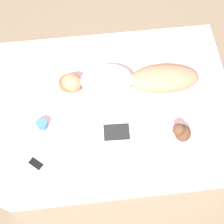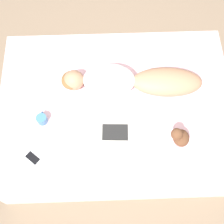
{
  "view_description": "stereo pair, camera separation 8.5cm",
  "coord_description": "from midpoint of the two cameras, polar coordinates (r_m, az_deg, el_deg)",
  "views": [
    {
      "loc": [
        -1.25,
        0.16,
        3.06
      ],
      "look_at": [
        -0.14,
        0.04,
        0.65
      ],
      "focal_mm": 50.0,
      "sensor_mm": 36.0,
      "label": 1
    },
    {
      "loc": [
        -1.26,
        0.08,
        3.06
      ],
      "look_at": [
        -0.14,
        0.04,
        0.65
      ],
      "focal_mm": 50.0,
      "sensor_mm": 36.0,
      "label": 2
    }
  ],
  "objects": [
    {
      "name": "bed",
      "position": [
        3.03,
        -0.33,
        -0.45
      ],
      "size": [
        1.53,
        2.14,
        0.6
      ],
      "color": "beige",
      "rests_on": "ground_plane"
    },
    {
      "name": "cell_phone",
      "position": [
        2.62,
        -14.64,
        -9.18
      ],
      "size": [
        0.15,
        0.15,
        0.01
      ],
      "rotation": [
        0.0,
        0.0,
        -0.71
      ],
      "color": "silver",
      "rests_on": "bed"
    },
    {
      "name": "open_magazine",
      "position": [
        2.59,
        0.08,
        -5.98
      ],
      "size": [
        0.47,
        0.33,
        0.01
      ],
      "rotation": [
        0.0,
        0.0,
        -0.04
      ],
      "color": "silver",
      "rests_on": "bed"
    },
    {
      "name": "plush_toy",
      "position": [
        2.59,
        11.69,
        -3.64
      ],
      "size": [
        0.15,
        0.17,
        0.2
      ],
      "color": "brown",
      "rests_on": "bed"
    },
    {
      "name": "coffee_mug",
      "position": [
        2.69,
        -13.55,
        -2.18
      ],
      "size": [
        0.12,
        0.09,
        0.08
      ],
      "color": "teal",
      "rests_on": "bed"
    },
    {
      "name": "person",
      "position": [
        2.75,
        1.92,
        5.88
      ],
      "size": [
        0.35,
        1.25,
        0.21
      ],
      "rotation": [
        0.0,
        0.0,
        -0.05
      ],
      "color": "#A37556",
      "rests_on": "bed"
    },
    {
      "name": "ground_plane",
      "position": [
        3.31,
        -0.31,
        -2.59
      ],
      "size": [
        12.0,
        12.0,
        0.0
      ],
      "primitive_type": "plane",
      "color": "#7A6651"
    }
  ]
}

